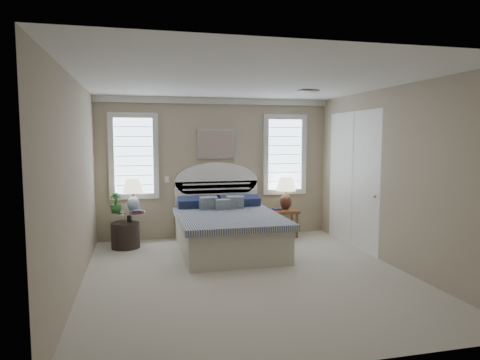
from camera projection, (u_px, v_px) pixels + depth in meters
name	position (u px, v px, depth m)	size (l,w,h in m)	color
floor	(248.00, 275.00, 6.03)	(4.50, 5.00, 0.01)	beige
ceiling	(248.00, 81.00, 5.77)	(4.50, 5.00, 0.01)	white
wall_back	(216.00, 168.00, 8.32)	(4.50, 0.02, 2.70)	tan
wall_left	(75.00, 185.00, 5.38)	(0.02, 5.00, 2.70)	tan
wall_right	(393.00, 177.00, 6.42)	(0.02, 5.00, 2.70)	tan
crown_molding	(216.00, 101.00, 8.16)	(4.50, 0.08, 0.12)	silver
hvac_vent	(308.00, 91.00, 6.82)	(0.30, 0.20, 0.02)	#B2B2B2
switch_plate	(167.00, 179.00, 8.11)	(0.08, 0.01, 0.12)	silver
window_left	(134.00, 156.00, 7.92)	(0.90, 0.06, 1.60)	silver
window_right	(284.00, 155.00, 8.60)	(0.90, 0.06, 1.60)	silver
painting	(216.00, 144.00, 8.24)	(0.74, 0.04, 0.58)	silver
closet_door	(352.00, 179.00, 7.60)	(0.02, 1.80, 2.40)	white
bed	(227.00, 228.00, 7.41)	(1.72, 2.28, 1.47)	beige
side_table_left	(129.00, 225.00, 7.60)	(0.56, 0.56, 0.63)	black
nightstand_right	(285.00, 217.00, 8.38)	(0.50, 0.40, 0.53)	brown
floor_pot	(125.00, 235.00, 7.53)	(0.49, 0.49, 0.45)	black
lamp_left	(133.00, 191.00, 7.59)	(0.43, 0.43, 0.59)	silver
lamp_right	(286.00, 189.00, 8.42)	(0.49, 0.49, 0.65)	black
potted_plant	(116.00, 203.00, 7.42)	(0.20, 0.20, 0.35)	#307933
books_left	(138.00, 212.00, 7.42)	(0.21, 0.17, 0.05)	maroon
books_right	(277.00, 209.00, 8.30)	(0.17, 0.13, 0.04)	maroon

